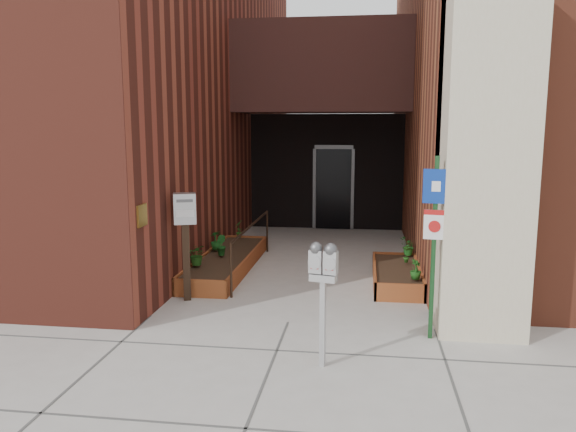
% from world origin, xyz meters
% --- Properties ---
extents(ground, '(80.00, 80.00, 0.00)m').
position_xyz_m(ground, '(0.00, 0.00, 0.00)').
color(ground, '#9E9991').
rests_on(ground, ground).
extents(architecture, '(20.00, 14.60, 10.00)m').
position_xyz_m(architecture, '(-0.18, 6.89, 4.98)').
color(architecture, maroon).
rests_on(architecture, ground).
extents(planter_left, '(0.90, 3.60, 0.30)m').
position_xyz_m(planter_left, '(-1.55, 2.70, 0.13)').
color(planter_left, brown).
rests_on(planter_left, ground).
extents(planter_right, '(0.80, 2.20, 0.30)m').
position_xyz_m(planter_right, '(1.60, 2.20, 0.13)').
color(planter_right, brown).
rests_on(planter_right, ground).
extents(handrail, '(0.04, 3.34, 0.90)m').
position_xyz_m(handrail, '(-1.05, 2.65, 0.75)').
color(handrail, black).
rests_on(handrail, ground).
extents(parking_meter, '(0.33, 0.19, 1.44)m').
position_xyz_m(parking_meter, '(0.58, -1.36, 1.12)').
color(parking_meter, '#B5B4B7').
rests_on(parking_meter, ground).
extents(sign_post, '(0.32, 0.10, 2.35)m').
position_xyz_m(sign_post, '(1.90, -0.33, 1.44)').
color(sign_post, '#153C1A').
rests_on(sign_post, ground).
extents(payment_dropbox, '(0.40, 0.34, 1.69)m').
position_xyz_m(payment_dropbox, '(-1.71, 0.80, 1.22)').
color(payment_dropbox, black).
rests_on(payment_dropbox, ground).
extents(shrub_left_a, '(0.37, 0.37, 0.37)m').
position_xyz_m(shrub_left_a, '(-1.85, 1.81, 0.49)').
color(shrub_left_a, '#1F4F16').
rests_on(shrub_left_a, planter_left).
extents(shrub_left_b, '(0.30, 0.30, 0.38)m').
position_xyz_m(shrub_left_b, '(-1.63, 2.60, 0.49)').
color(shrub_left_b, '#164E19').
rests_on(shrub_left_b, planter_left).
extents(shrub_left_c, '(0.29, 0.29, 0.37)m').
position_xyz_m(shrub_left_c, '(-1.85, 3.05, 0.49)').
color(shrub_left_c, '#18561B').
rests_on(shrub_left_c, planter_left).
extents(shrub_left_d, '(0.24, 0.24, 0.38)m').
position_xyz_m(shrub_left_d, '(-1.68, 4.30, 0.49)').
color(shrub_left_d, '#225D1A').
rests_on(shrub_left_d, planter_left).
extents(shrub_right_a, '(0.24, 0.24, 0.31)m').
position_xyz_m(shrub_right_a, '(1.85, 1.42, 0.46)').
color(shrub_right_a, '#1B5117').
rests_on(shrub_right_a, planter_right).
extents(shrub_right_b, '(0.21, 0.21, 0.32)m').
position_xyz_m(shrub_right_b, '(1.78, 2.51, 0.46)').
color(shrub_right_b, '#225B1A').
rests_on(shrub_right_b, planter_right).
extents(shrub_right_c, '(0.42, 0.42, 0.33)m').
position_xyz_m(shrub_right_c, '(1.85, 3.10, 0.46)').
color(shrub_right_c, '#1B5F1C').
rests_on(shrub_right_c, planter_right).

